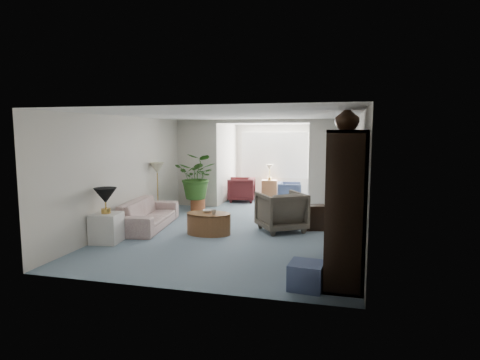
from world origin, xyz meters
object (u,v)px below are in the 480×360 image
(side_table_dark, at_px, (314,217))
(ottoman, at_px, (306,276))
(plant_pot, at_px, (198,205))
(sunroom_chair_blue, at_px, (289,193))
(coffee_table, at_px, (209,224))
(sunroom_chair_maroon, at_px, (241,189))
(coffee_bowl, at_px, (208,211))
(sofa, at_px, (148,214))
(end_table, at_px, (107,228))
(wingback_chair, at_px, (281,211))
(coffee_cup, at_px, (214,212))
(entertainment_cabinet, at_px, (345,202))
(floor_lamp, at_px, (157,168))
(framed_picture, at_px, (358,156))
(table_lamp, at_px, (105,196))
(sunroom_table, at_px, (269,189))
(cabinet_urn, at_px, (347,117))

(side_table_dark, distance_m, ottoman, 3.47)
(plant_pot, bearing_deg, sunroom_chair_blue, 36.75)
(side_table_dark, relative_size, plant_pot, 1.37)
(coffee_table, height_order, sunroom_chair_maroon, sunroom_chair_maroon)
(coffee_bowl, xyz_separation_m, side_table_dark, (2.19, 0.87, -0.20))
(sunroom_chair_blue, bearing_deg, sofa, 137.07)
(end_table, height_order, wingback_chair, wingback_chair)
(coffee_cup, relative_size, sunroom_chair_maroon, 0.13)
(coffee_table, height_order, side_table_dark, side_table_dark)
(coffee_bowl, xyz_separation_m, entertainment_cabinet, (2.81, -1.78, 0.61))
(sofa, relative_size, entertainment_cabinet, 0.98)
(floor_lamp, bearing_deg, framed_picture, -16.39)
(side_table_dark, bearing_deg, coffee_cup, -151.73)
(table_lamp, bearing_deg, ottoman, -19.11)
(entertainment_cabinet, xyz_separation_m, sunroom_chair_maroon, (-3.08, 5.78, -0.72))
(wingback_chair, bearing_deg, ottoman, 71.59)
(coffee_table, xyz_separation_m, sunroom_chair_maroon, (-0.32, 4.10, 0.15))
(table_lamp, height_order, floor_lamp, floor_lamp)
(wingback_chair, bearing_deg, coffee_bowl, -12.10)
(floor_lamp, relative_size, wingback_chair, 0.38)
(plant_pot, relative_size, sunroom_chair_blue, 0.56)
(coffee_cup, distance_m, ottoman, 3.22)
(sunroom_table, bearing_deg, table_lamp, -109.84)
(coffee_bowl, height_order, entertainment_cabinet, entertainment_cabinet)
(end_table, distance_m, sunroom_table, 6.35)
(entertainment_cabinet, relative_size, sunroom_table, 3.61)
(framed_picture, height_order, sofa, framed_picture)
(coffee_bowl, bearing_deg, table_lamp, -143.94)
(floor_lamp, distance_m, coffee_bowl, 2.27)
(sunroom_chair_blue, bearing_deg, side_table_dark, -170.96)
(framed_picture, xyz_separation_m, plant_pot, (-4.11, 2.47, -1.54))
(entertainment_cabinet, relative_size, ottoman, 4.77)
(coffee_bowl, xyz_separation_m, sunroom_chair_maroon, (-0.27, 4.00, -0.10))
(sunroom_chair_maroon, bearing_deg, wingback_chair, 19.15)
(wingback_chair, xyz_separation_m, entertainment_cabinet, (1.32, -2.35, 0.66))
(plant_pot, xyz_separation_m, sunroom_chair_blue, (2.31, 1.72, 0.16))
(framed_picture, bearing_deg, coffee_bowl, 176.46)
(end_table, height_order, coffee_cup, end_table)
(framed_picture, xyz_separation_m, entertainment_cabinet, (-0.23, -1.59, -0.61))
(floor_lamp, relative_size, coffee_bowl, 1.71)
(sofa, height_order, sunroom_table, sofa)
(framed_picture, relative_size, plant_pot, 1.25)
(floor_lamp, distance_m, sunroom_chair_blue, 4.19)
(cabinet_urn, height_order, plant_pot, cabinet_urn)
(coffee_bowl, bearing_deg, ottoman, -48.24)
(side_table_dark, bearing_deg, end_table, -151.61)
(coffee_bowl, distance_m, sunroom_table, 4.78)
(coffee_cup, xyz_separation_m, ottoman, (2.12, -2.40, -0.32))
(plant_pot, height_order, sunroom_chair_maroon, sunroom_chair_maroon)
(coffee_cup, bearing_deg, ottoman, -48.52)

